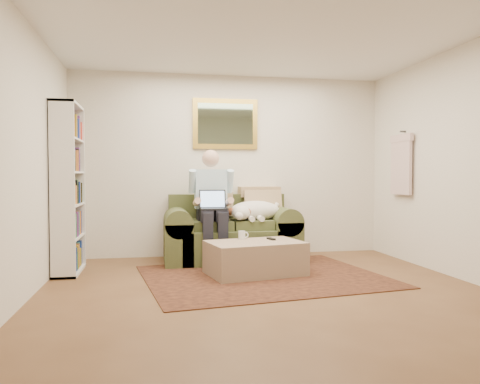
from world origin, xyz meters
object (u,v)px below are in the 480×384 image
object	(u,v)px
seated_man	(212,207)
coffee_mug	(242,235)
laptop	(213,204)
sleeping_dog	(255,211)
ottoman	(255,258)
bookshelf	(68,189)
sofa	(231,238)

from	to	relation	value
seated_man	coffee_mug	world-z (taller)	seated_man
seated_man	coffee_mug	bearing A→B (deg)	-62.81
seated_man	laptop	size ratio (longest dim) A/B	4.33
sleeping_dog	ottoman	world-z (taller)	sleeping_dog
seated_man	coffee_mug	xyz separation A→B (m)	(0.29, -0.56, -0.31)
sleeping_dog	bookshelf	size ratio (longest dim) A/B	0.37
laptop	sofa	bearing A→B (deg)	41.02
sofa	ottoman	bearing A→B (deg)	-82.11
bookshelf	sleeping_dog	bearing A→B (deg)	7.91
sleeping_dog	bookshelf	distance (m)	2.39
ottoman	coffee_mug	size ratio (longest dim) A/B	10.69
ottoman	coffee_mug	world-z (taller)	coffee_mug
bookshelf	seated_man	bearing A→B (deg)	8.17
sofa	bookshelf	world-z (taller)	bookshelf
ottoman	bookshelf	world-z (taller)	bookshelf
laptop	ottoman	distance (m)	1.01
sofa	coffee_mug	bearing A→B (deg)	-88.48
seated_man	sleeping_dog	distance (m)	0.60
laptop	coffee_mug	world-z (taller)	laptop
laptop	coffee_mug	distance (m)	0.67
sofa	seated_man	world-z (taller)	seated_man
sleeping_dog	coffee_mug	size ratio (longest dim) A/B	7.34
coffee_mug	bookshelf	size ratio (longest dim) A/B	0.05
ottoman	seated_man	bearing A→B (deg)	116.86
seated_man	bookshelf	xyz separation A→B (m)	(-1.76, -0.25, 0.25)
seated_man	laptop	bearing A→B (deg)	-90.00
coffee_mug	ottoman	bearing A→B (deg)	-63.96
seated_man	bookshelf	distance (m)	1.79
sofa	coffee_mug	size ratio (longest dim) A/B	17.84
seated_man	coffee_mug	size ratio (longest dim) A/B	15.00
sofa	bookshelf	distance (m)	2.18
ottoman	bookshelf	size ratio (longest dim) A/B	0.53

